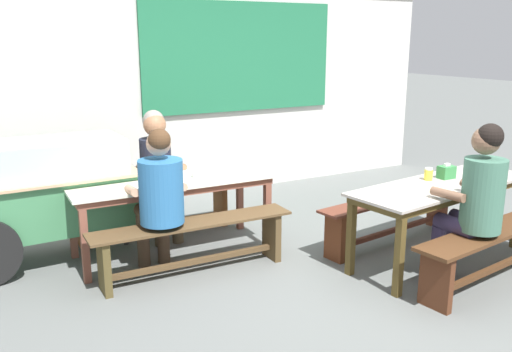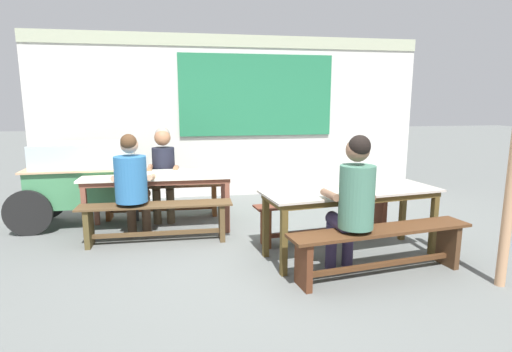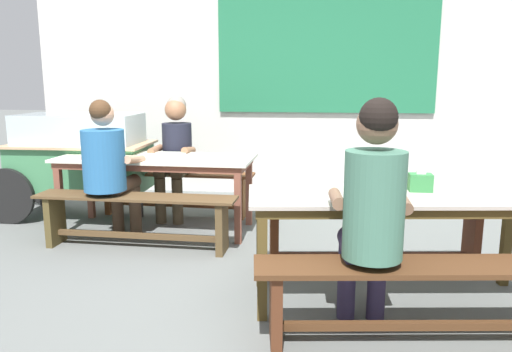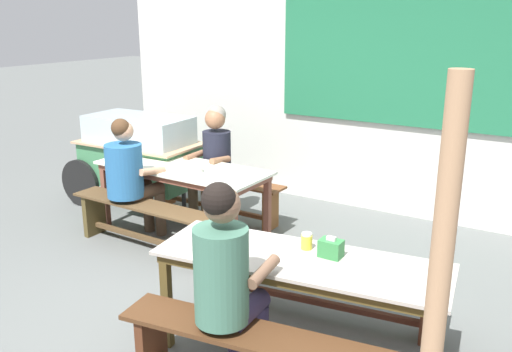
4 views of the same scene
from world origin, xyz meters
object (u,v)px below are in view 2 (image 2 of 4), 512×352
(dining_table_near, at_px, (351,197))
(person_center_facing, at_px, (163,166))
(condiment_jar, at_px, (344,182))
(person_near_front, at_px, (354,198))
(person_left_back_turned, at_px, (132,181))
(bench_far_front, at_px, (157,217))
(tissue_box, at_px, (362,182))
(bench_near_back, at_px, (326,214))
(soup_bowl, at_px, (178,173))
(bench_far_back, at_px, (162,196))
(food_cart, at_px, (84,176))
(wooden_support_post, at_px, (512,174))
(dining_table_far, at_px, (159,179))
(bench_near_front, at_px, (381,243))

(dining_table_near, bearing_deg, person_center_facing, 137.88)
(dining_table_near, distance_m, condiment_jar, 0.20)
(person_near_front, relative_size, person_left_back_turned, 1.05)
(bench_far_front, height_order, tissue_box, tissue_box)
(bench_near_back, distance_m, soup_bowl, 1.91)
(bench_far_back, height_order, food_cart, food_cart)
(wooden_support_post, bearing_deg, food_cart, 146.99)
(person_left_back_turned, distance_m, tissue_box, 2.59)
(bench_far_back, xyz_separation_m, tissue_box, (2.20, -1.77, 0.47))
(bench_far_back, height_order, person_center_facing, person_center_facing)
(person_left_back_turned, xyz_separation_m, wooden_support_post, (3.37, -1.78, 0.29))
(bench_far_back, relative_size, condiment_jar, 15.25)
(wooden_support_post, bearing_deg, bench_far_front, 151.20)
(person_near_front, bearing_deg, dining_table_far, 134.67)
(food_cart, bearing_deg, person_center_facing, 4.81)
(food_cart, bearing_deg, dining_table_near, -29.62)
(dining_table_far, xyz_separation_m, bench_near_front, (2.13, -1.88, -0.33))
(dining_table_far, bearing_deg, person_near_front, -45.33)
(food_cart, xyz_separation_m, wooden_support_post, (4.09, -2.66, 0.37))
(wooden_support_post, bearing_deg, bench_near_front, 158.50)
(food_cart, xyz_separation_m, person_left_back_turned, (0.72, -0.87, 0.07))
(bench_near_back, bearing_deg, soup_bowl, 157.93)
(food_cart, distance_m, person_center_facing, 1.04)
(bench_near_front, bearing_deg, bench_far_front, 148.15)
(dining_table_far, height_order, bench_near_front, dining_table_far)
(condiment_jar, relative_size, soup_bowl, 0.85)
(person_center_facing, distance_m, tissue_box, 2.75)
(condiment_jar, bearing_deg, dining_table_far, 149.61)
(dining_table_near, xyz_separation_m, bench_near_front, (0.08, -0.55, -0.32))
(dining_table_far, bearing_deg, bench_far_front, -91.00)
(dining_table_near, bearing_deg, soup_bowl, 145.34)
(dining_table_near, relative_size, person_center_facing, 1.53)
(person_center_facing, bearing_deg, food_cart, -175.19)
(bench_far_back, xyz_separation_m, bench_near_back, (1.96, -1.34, -0.00))
(bench_far_front, height_order, bench_near_front, same)
(person_center_facing, height_order, wooden_support_post, wooden_support_post)
(dining_table_near, xyz_separation_m, bench_far_back, (-2.04, 1.88, -0.34))
(bench_near_back, distance_m, wooden_support_post, 1.99)
(bench_far_front, bearing_deg, dining_table_far, 89.00)
(dining_table_near, bearing_deg, bench_near_front, -82.10)
(food_cart, distance_m, wooden_support_post, 4.89)
(bench_near_back, relative_size, person_left_back_turned, 1.38)
(bench_far_front, bearing_deg, food_cart, 135.93)
(person_center_facing, bearing_deg, bench_near_back, -33.30)
(bench_far_back, distance_m, bench_far_front, 1.10)
(dining_table_far, bearing_deg, bench_far_back, 89.00)
(bench_near_back, relative_size, wooden_support_post, 0.87)
(food_cart, relative_size, person_center_facing, 1.42)
(person_left_back_turned, xyz_separation_m, condiment_jar, (2.29, -0.70, 0.05))
(dining_table_near, xyz_separation_m, person_center_facing, (-2.00, 1.81, 0.10))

